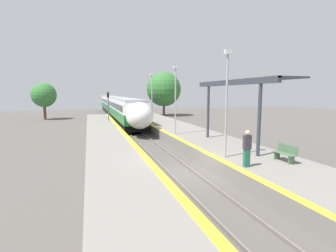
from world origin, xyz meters
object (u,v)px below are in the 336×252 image
(person_waiting, at_px, (247,148))
(lamppost_far, at_px, (152,95))
(platform_bench, at_px, (285,153))
(train, at_px, (116,106))
(lamppost_mid, at_px, (175,96))
(lamppost_near, at_px, (227,97))
(railway_signal, at_px, (108,106))

(person_waiting, bearing_deg, lamppost_far, 90.03)
(person_waiting, bearing_deg, platform_bench, 6.59)
(train, xyz_separation_m, lamppost_mid, (2.44, -26.96, 2.10))
(platform_bench, height_order, lamppost_near, lamppost_near)
(person_waiting, relative_size, lamppost_mid, 0.31)
(train, xyz_separation_m, lamppost_far, (2.44, -18.12, 2.10))
(railway_signal, relative_size, lamppost_near, 0.78)
(lamppost_near, relative_size, lamppost_far, 1.00)
(lamppost_near, bearing_deg, person_waiting, -89.69)
(lamppost_mid, bearing_deg, lamppost_near, -90.00)
(train, xyz_separation_m, platform_bench, (5.00, -37.60, -0.79))
(railway_signal, xyz_separation_m, lamppost_near, (4.81, -22.01, 1.45))
(railway_signal, relative_size, lamppost_far, 0.78)
(person_waiting, height_order, lamppost_near, lamppost_near)
(lamppost_near, distance_m, lamppost_far, 17.68)
(railway_signal, relative_size, lamppost_mid, 0.78)
(train, distance_m, railway_signal, 14.01)
(lamppost_far, bearing_deg, railway_signal, 138.02)
(platform_bench, bearing_deg, lamppost_mid, 103.50)
(railway_signal, distance_m, lamppost_near, 22.57)
(train, xyz_separation_m, railway_signal, (-2.36, -13.80, 0.65))
(platform_bench, xyz_separation_m, lamppost_near, (-2.55, 1.80, 2.89))
(railway_signal, height_order, lamppost_near, lamppost_near)
(railway_signal, bearing_deg, lamppost_near, -77.68)
(railway_signal, bearing_deg, lamppost_mid, -69.94)
(person_waiting, xyz_separation_m, lamppost_near, (-0.01, 2.09, 2.40))
(platform_bench, height_order, railway_signal, railway_signal)
(railway_signal, height_order, lamppost_mid, lamppost_mid)
(railway_signal, bearing_deg, person_waiting, -78.69)
(lamppost_near, bearing_deg, platform_bench, -35.11)
(platform_bench, relative_size, lamppost_mid, 0.24)
(person_waiting, xyz_separation_m, railway_signal, (-4.82, 24.10, 0.95))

